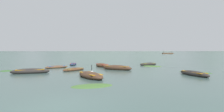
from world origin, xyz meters
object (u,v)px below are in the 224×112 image
rowboat_1 (91,75)px  rowboat_4 (117,68)px  rowboat_7 (194,74)px  rowboat_3 (148,64)px  mooring_buoy (92,72)px  rowboat_2 (102,65)px  ferry_0 (168,53)px  rowboat_0 (57,67)px  rowboat_8 (74,69)px  rowboat_5 (73,64)px  rowboat_6 (30,71)px

rowboat_1 → rowboat_4: 7.33m
rowboat_4 → rowboat_7: bearing=-34.8°
rowboat_3 → mooring_buoy: mooring_buoy is taller
rowboat_2 → rowboat_4: bearing=-61.2°
ferry_0 → rowboat_0: bearing=-110.1°
rowboat_0 → rowboat_8: rowboat_8 is taller
rowboat_5 → mooring_buoy: (4.69, -11.10, -0.04)m
rowboat_1 → rowboat_6: (-6.69, 2.83, 0.00)m
mooring_buoy → rowboat_1: bearing=-83.2°
rowboat_6 → rowboat_7: 16.21m
rowboat_0 → rowboat_4: (8.16, -1.83, 0.09)m
rowboat_7 → ferry_0: (28.13, 125.83, 0.28)m
rowboat_4 → rowboat_8: bearing=-165.5°
rowboat_5 → rowboat_7: size_ratio=0.76×
rowboat_1 → mooring_buoy: bearing=96.8°
rowboat_3 → rowboat_4: size_ratio=0.84×
rowboat_0 → rowboat_3: 14.19m
rowboat_8 → ferry_0: ferry_0 is taller
rowboat_8 → rowboat_6: bearing=-143.2°
rowboat_4 → rowboat_3: bearing=57.0°
ferry_0 → rowboat_6: bearing=-109.5°
rowboat_1 → mooring_buoy: 3.10m
ferry_0 → mooring_buoy: bearing=-107.0°
rowboat_2 → rowboat_8: rowboat_2 is taller
rowboat_1 → rowboat_8: size_ratio=1.36×
rowboat_3 → ferry_0: (30.60, 113.26, 0.29)m
rowboat_3 → rowboat_7: 12.81m
rowboat_2 → ferry_0: bearing=72.1°
rowboat_0 → mooring_buoy: (5.61, -5.76, -0.04)m
rowboat_2 → rowboat_4: 4.70m
rowboat_2 → rowboat_7: bearing=-43.9°
rowboat_6 → rowboat_7: (16.19, -0.93, -0.03)m
rowboat_0 → rowboat_5: (0.92, 5.35, 0.01)m
rowboat_3 → rowboat_8: 13.23m
rowboat_0 → ferry_0: 126.66m
rowboat_5 → rowboat_8: (2.19, -8.48, -0.01)m
ferry_0 → rowboat_4: bearing=-106.4°
rowboat_0 → rowboat_2: 6.33m
rowboat_3 → rowboat_5: size_ratio=1.08×
rowboat_8 → mooring_buoy: (2.50, -2.62, -0.04)m
rowboat_5 → rowboat_1: bearing=-70.4°
rowboat_5 → mooring_buoy: size_ratio=3.17×
ferry_0 → mooring_buoy: ferry_0 is taller
rowboat_1 → ferry_0: 133.17m
rowboat_5 → ferry_0: bearing=69.4°
rowboat_8 → ferry_0: bearing=71.6°
rowboat_4 → rowboat_6: 9.80m
rowboat_5 → mooring_buoy: 12.06m
rowboat_0 → rowboat_6: rowboat_6 is taller
rowboat_4 → mooring_buoy: size_ratio=4.07×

